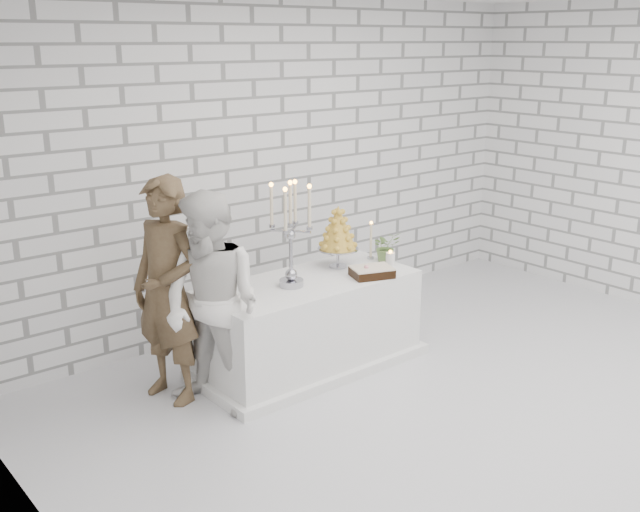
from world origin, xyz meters
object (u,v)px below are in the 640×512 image
Objects in this scene: cake_table at (309,324)px; bride at (212,305)px; croquembouche at (338,237)px; candelabra at (291,234)px; groom at (167,291)px.

cake_table is 1.11× the size of bride.
cake_table is 0.78m from croquembouche.
bride reaches higher than candelabra.
cake_table is 1.26m from groom.
croquembouche is (1.40, 0.27, 0.21)m from bride.
bride is 0.88m from candelabra.
bride is 1.92× the size of candelabra.
bride is (0.15, -0.38, -0.04)m from groom.
cake_table is at bearing 79.39° from bride.
candelabra is at bearing -166.65° from croquembouche.
cake_table is 1.06× the size of groom.
bride is (-0.99, -0.14, 0.44)m from cake_table.
groom reaches higher than candelabra.
candelabra reaches higher than cake_table.
groom is (-1.14, 0.23, 0.48)m from cake_table.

